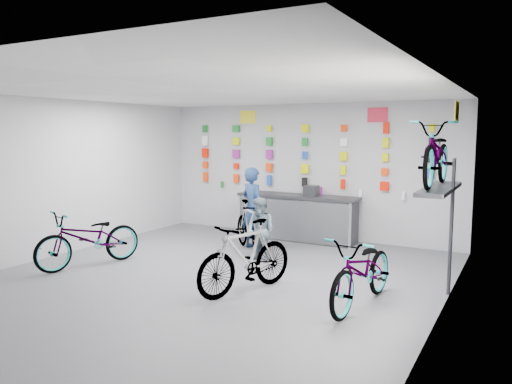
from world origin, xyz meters
The scene contains 20 objects.
floor centered at (0.00, 0.00, 0.00)m, with size 8.00×8.00×0.00m, color #4F4F54.
ceiling centered at (0.00, 0.00, 3.00)m, with size 8.00×8.00×0.00m, color white.
wall_back centered at (0.00, 4.00, 1.50)m, with size 7.00×7.00×0.00m, color #BBBBBE.
wall_left centered at (-3.50, 0.00, 1.50)m, with size 8.00×8.00×0.00m, color #BBBBBE.
wall_right centered at (3.50, 0.00, 1.50)m, with size 8.00×8.00×0.00m, color #BBBBBE.
counter centered at (0.00, 3.54, 0.49)m, with size 2.70×0.66×1.00m.
merch_wall centered at (-0.13, 3.93, 1.78)m, with size 5.55×0.08×1.57m.
wall_bracket centered at (3.33, 1.20, 1.46)m, with size 0.39×1.90×2.00m.
sign_left centered at (-1.50, 3.98, 2.72)m, with size 0.42×0.02×0.30m, color yellow.
sign_right centered at (1.60, 3.98, 2.72)m, with size 0.42×0.02×0.30m, color #DE2944.
sign_side centered at (3.48, 1.20, 2.65)m, with size 0.02×0.40×0.30m, color yellow.
bike_left centered at (-2.31, -0.25, 0.51)m, with size 0.68×1.94×1.02m, color gray.
bike_center centered at (0.82, -0.15, 0.54)m, with size 0.50×1.79×1.07m, color gray.
bike_right centered at (2.53, 0.08, 0.50)m, with size 0.67×1.91×1.00m, color gray.
bike_service centered at (-0.39, 2.09, 0.50)m, with size 0.47×1.68×1.01m, color gray.
bike_wall centered at (3.25, 1.20, 2.05)m, with size 0.63×1.80×0.95m, color gray.
clerk centered at (-0.46, 2.35, 0.83)m, with size 0.61×0.40×1.67m, color navy.
customer centered at (0.20, 1.45, 0.60)m, with size 0.58×0.45×1.19m, color slate.
spare_wheel centered at (-0.85, 3.17, 0.34)m, with size 0.71×0.43×0.70m.
register centered at (0.32, 3.55, 1.11)m, with size 0.28×0.30×0.22m, color black.
Camera 1 is at (4.42, -6.39, 2.37)m, focal length 35.00 mm.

